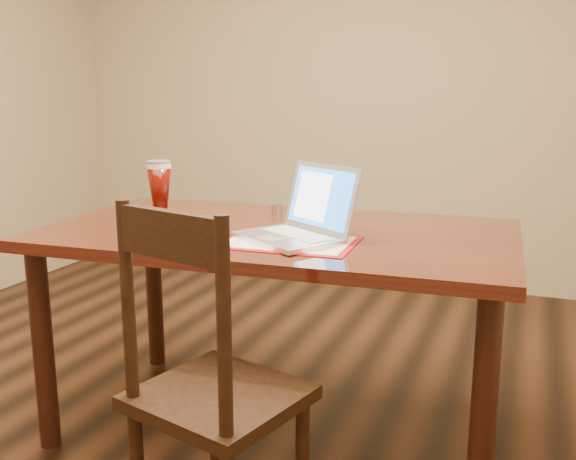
% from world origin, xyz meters
% --- Properties ---
extents(ground, '(5.00, 5.00, 0.00)m').
position_xyz_m(ground, '(0.00, 0.00, 0.00)').
color(ground, black).
rests_on(ground, ground).
extents(dining_table, '(1.83, 1.09, 1.10)m').
position_xyz_m(dining_table, '(0.27, 0.25, 0.74)').
color(dining_table, '#53150B').
rests_on(dining_table, ground).
extents(dining_chair, '(0.55, 0.54, 1.07)m').
position_xyz_m(dining_chair, '(0.35, -0.45, 0.50)').
color(dining_chair, black).
rests_on(dining_chair, ground).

